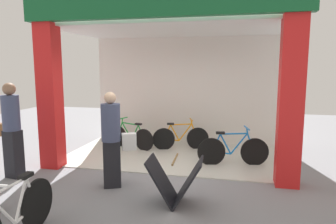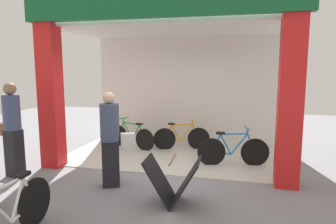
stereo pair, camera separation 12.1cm
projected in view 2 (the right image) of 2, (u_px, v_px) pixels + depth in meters
ground_plane at (159, 175)px, 6.00m from camera, size 18.13×18.13×0.00m
shop_facade at (175, 71)px, 7.07m from camera, size 5.26×3.14×3.79m
bicycle_inside_0 at (181, 138)px, 7.81m from camera, size 1.39×0.50×0.79m
bicycle_inside_1 at (233, 151)px, 6.52m from camera, size 1.50×0.44×0.84m
bicycle_inside_2 at (132, 137)px, 7.93m from camera, size 1.36×0.54×0.79m
bicycle_parked_0 at (9, 217)px, 3.58m from camera, size 0.45×1.64×0.90m
sandwich_board_sign at (173, 181)px, 4.70m from camera, size 0.88×0.63×0.73m
pedestrian_0 at (111, 139)px, 5.34m from camera, size 0.64×0.47×1.68m
pedestrian_1 at (12, 128)px, 5.84m from camera, size 0.55×0.37×1.81m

